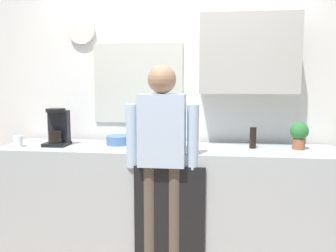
# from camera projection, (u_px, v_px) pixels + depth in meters

# --- Properties ---
(kitchen_counter) EXTENTS (2.89, 0.64, 0.91)m
(kitchen_counter) POSITION_uv_depth(u_px,v_px,m) (167.00, 198.00, 3.17)
(kitchen_counter) COLOR #B2B7BC
(kitchen_counter) RESTS_ON ground_plane
(dishwasher_panel) EXTENTS (0.56, 0.02, 0.82)m
(dishwasher_panel) POSITION_uv_depth(u_px,v_px,m) (169.00, 218.00, 2.85)
(dishwasher_panel) COLOR black
(dishwasher_panel) RESTS_ON ground_plane
(back_wall_assembly) EXTENTS (4.49, 0.42, 2.60)m
(back_wall_assembly) POSITION_uv_depth(u_px,v_px,m) (181.00, 94.00, 3.45)
(back_wall_assembly) COLOR white
(back_wall_assembly) RESTS_ON ground_plane
(coffee_maker) EXTENTS (0.20, 0.20, 0.33)m
(coffee_maker) POSITION_uv_depth(u_px,v_px,m) (58.00, 129.00, 3.21)
(coffee_maker) COLOR black
(coffee_maker) RESTS_ON kitchen_counter
(bottle_green_wine) EXTENTS (0.07, 0.07, 0.30)m
(bottle_green_wine) POSITION_uv_depth(u_px,v_px,m) (139.00, 128.00, 3.26)
(bottle_green_wine) COLOR #195923
(bottle_green_wine) RESTS_ON kitchen_counter
(bottle_red_vinegar) EXTENTS (0.06, 0.06, 0.22)m
(bottle_red_vinegar) POSITION_uv_depth(u_px,v_px,m) (60.00, 130.00, 3.44)
(bottle_red_vinegar) COLOR maroon
(bottle_red_vinegar) RESTS_ON kitchen_counter
(bottle_dark_sauce) EXTENTS (0.06, 0.06, 0.18)m
(bottle_dark_sauce) POSITION_uv_depth(u_px,v_px,m) (253.00, 138.00, 3.07)
(bottle_dark_sauce) COLOR black
(bottle_dark_sauce) RESTS_ON kitchen_counter
(cup_white_mug) EXTENTS (0.08, 0.08, 0.09)m
(cup_white_mug) POSITION_uv_depth(u_px,v_px,m) (18.00, 141.00, 3.14)
(cup_white_mug) COLOR white
(cup_white_mug) RESTS_ON kitchen_counter
(mixing_bowl) EXTENTS (0.22, 0.22, 0.08)m
(mixing_bowl) POSITION_uv_depth(u_px,v_px,m) (118.00, 140.00, 3.25)
(mixing_bowl) COLOR #4C72A5
(mixing_bowl) RESTS_ON kitchen_counter
(potted_plant) EXTENTS (0.15, 0.15, 0.23)m
(potted_plant) POSITION_uv_depth(u_px,v_px,m) (299.00, 134.00, 3.01)
(potted_plant) COLOR #9E5638
(potted_plant) RESTS_ON kitchen_counter
(person_at_sink) EXTENTS (0.57, 0.22, 1.60)m
(person_at_sink) POSITION_uv_depth(u_px,v_px,m) (162.00, 149.00, 2.82)
(person_at_sink) COLOR brown
(person_at_sink) RESTS_ON ground_plane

